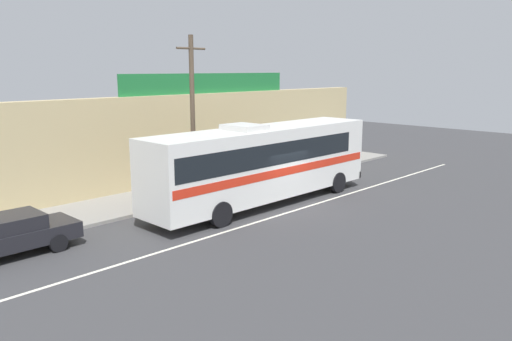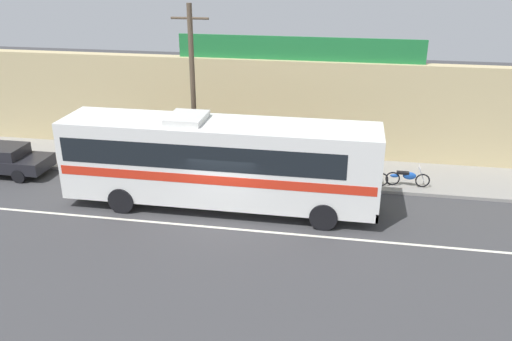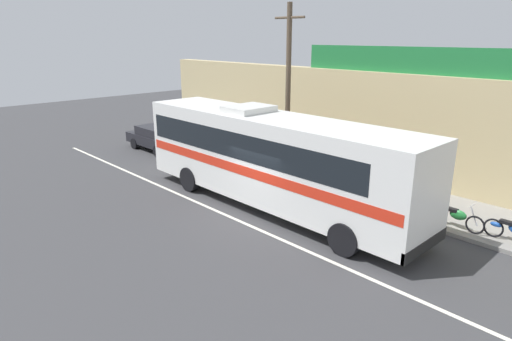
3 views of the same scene
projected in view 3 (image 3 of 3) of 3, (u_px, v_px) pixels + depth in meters
The scene contains 10 objects.
ground_plane at pixel (260, 217), 16.00m from camera, with size 70.00×70.00×0.00m, color #3A3A3D.
sidewalk_slab at pixel (344, 183), 19.41m from camera, with size 30.00×3.60×0.14m, color gray.
storefront_facade at pixel (375, 125), 20.14m from camera, with size 30.00×0.70×4.80m, color tan.
storefront_billboard at pixel (423, 61), 17.90m from camera, with size 11.64×0.12×1.10m, color #1E7538.
road_center_stripe at pixel (244, 223), 15.47m from camera, with size 30.00×0.14×0.01m, color silver.
intercity_bus at pixel (270, 155), 16.35m from camera, with size 12.37×2.63×3.78m.
parked_car at pixel (158, 138), 25.11m from camera, with size 4.31×1.83×1.37m.
utility_pole at pixel (288, 92), 18.81m from camera, with size 1.60×0.22×7.50m.
motorcycle_blue at pixel (455, 216), 14.65m from camera, with size 1.88×0.56×0.94m.
pedestrian_near_shop at pixel (425, 181), 16.40m from camera, with size 0.30×0.48×1.67m.
Camera 3 is at (10.61, -10.31, 6.33)m, focal length 30.75 mm.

